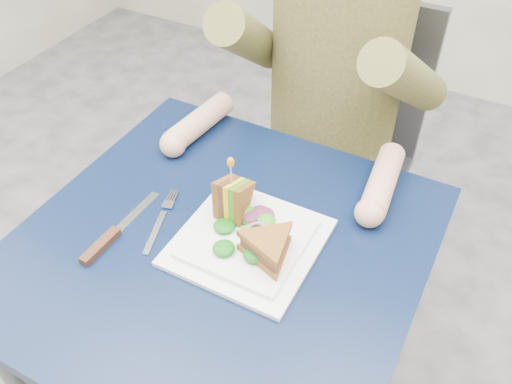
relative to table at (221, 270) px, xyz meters
The scene contains 12 objects.
table is the anchor object (origin of this frame).
chair 0.68m from the table, 90.00° to the left, with size 0.42×0.40×0.93m.
diner 0.62m from the table, 90.00° to the left, with size 0.54×0.59×0.74m.
plate 0.10m from the table, 26.04° to the left, with size 0.26×0.26×0.02m.
sandwich_flat 0.16m from the table, ahead, with size 0.15×0.15×0.05m.
sandwich_upright 0.15m from the table, 97.87° to the left, with size 0.08×0.13×0.13m.
fork 0.16m from the table, behind, with size 0.06×0.18×0.01m.
knife 0.23m from the table, 153.31° to the right, with size 0.02×0.22×0.02m.
toothpick 0.21m from the table, 97.87° to the left, with size 0.00×0.00×0.06m, color tan.
toothpick_frill 0.24m from the table, 97.87° to the left, with size 0.01×0.01×0.02m, color orange.
lettuce_spill 0.13m from the table, 32.04° to the left, with size 0.15×0.13×0.02m, color #337A14, non-canonical shape.
onion_ring 0.14m from the table, 24.36° to the left, with size 0.04×0.04×0.01m, color #9E4C7A.
Camera 1 is at (0.39, -0.58, 1.50)m, focal length 38.00 mm.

